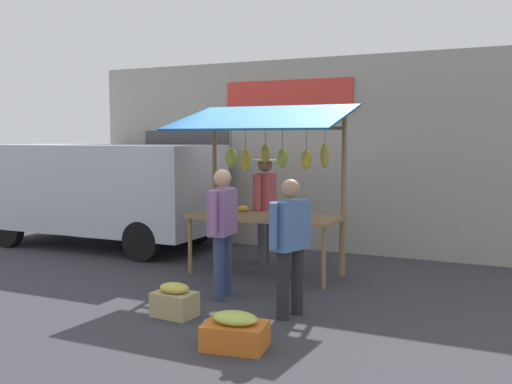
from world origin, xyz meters
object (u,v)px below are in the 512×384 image
at_px(market_stall, 265,170).
at_px(shopper_in_grey_tee, 223,224).
at_px(produce_crate_side, 235,332).
at_px(shopper_with_ponytail, 290,239).
at_px(parked_van, 94,185).
at_px(vendor_with_sunhat, 265,200).
at_px(produce_crate_near, 175,301).

relative_size(market_stall, shopper_in_grey_tee, 1.54).
bearing_deg(market_stall, produce_crate_side, 109.25).
xyz_separation_m(shopper_with_ponytail, parked_van, (4.96, -2.51, 0.23)).
bearing_deg(shopper_in_grey_tee, shopper_with_ponytail, -115.80).
bearing_deg(parked_van, market_stall, 167.85).
height_order(market_stall, parked_van, market_stall).
bearing_deg(vendor_with_sunhat, shopper_in_grey_tee, 5.48).
bearing_deg(market_stall, shopper_with_ponytail, 122.52).
bearing_deg(parked_van, vendor_with_sunhat, 178.16).
xyz_separation_m(market_stall, produce_crate_side, (-1.01, 2.88, -1.39)).
xyz_separation_m(shopper_with_ponytail, produce_crate_near, (1.18, 0.55, -0.71)).
relative_size(vendor_with_sunhat, shopper_with_ponytail, 1.09).
distance_m(market_stall, shopper_with_ponytail, 2.17).
distance_m(vendor_with_sunhat, produce_crate_side, 3.92).
bearing_deg(market_stall, vendor_with_sunhat, -65.92).
bearing_deg(market_stall, produce_crate_near, 88.19).
bearing_deg(shopper_in_grey_tee, produce_crate_near, 164.91).
distance_m(market_stall, produce_crate_near, 2.67).
bearing_deg(produce_crate_near, vendor_with_sunhat, -85.34).
xyz_separation_m(market_stall, shopper_in_grey_tee, (-0.06, 1.38, -0.61)).
distance_m(shopper_in_grey_tee, produce_crate_near, 1.19).
bearing_deg(produce_crate_near, market_stall, -91.81).
relative_size(market_stall, shopper_with_ponytail, 1.61).
bearing_deg(shopper_in_grey_tee, market_stall, -4.72).
bearing_deg(vendor_with_sunhat, produce_crate_near, 0.03).
relative_size(shopper_in_grey_tee, produce_crate_near, 3.30).
height_order(market_stall, produce_crate_side, market_stall).
bearing_deg(shopper_with_ponytail, market_stall, 49.46).
relative_size(market_stall, parked_van, 0.56).
distance_m(shopper_with_ponytail, produce_crate_near, 1.48).
distance_m(shopper_in_grey_tee, parked_van, 4.46).
distance_m(vendor_with_sunhat, shopper_in_grey_tee, 2.12).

